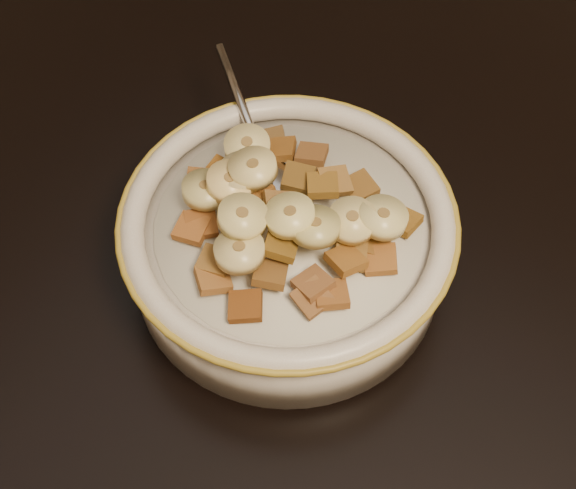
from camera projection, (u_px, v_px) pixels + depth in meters
The scene contains 47 objects.
floor at pixel (265, 485), 1.28m from camera, with size 4.00×4.50×0.10m, color #422816.
table at pixel (242, 173), 0.64m from camera, with size 1.40×0.90×0.04m, color black.
cereal_bowl at pixel (288, 248), 0.54m from camera, with size 0.21×0.21×0.05m, color silver.
milk at pixel (288, 226), 0.52m from camera, with size 0.18×0.18×0.00m, color beige.
spoon at pixel (272, 184), 0.54m from camera, with size 0.04×0.05×0.01m, color #B4B4B4.
cereal_square_0 at pixel (313, 298), 0.48m from camera, with size 0.02×0.02×0.01m, color brown.
cereal_square_1 at pixel (192, 228), 0.51m from camera, with size 0.02×0.02×0.01m, color brown.
cereal_square_2 at pixel (350, 254), 0.50m from camera, with size 0.02×0.02×0.01m, color brown.
cereal_square_3 at pixel (220, 173), 0.54m from camera, with size 0.02×0.02×0.01m, color brown.
cereal_square_4 at pixel (298, 178), 0.53m from camera, with size 0.02×0.02×0.01m, color brown.
cereal_square_5 at pixel (201, 224), 0.51m from camera, with size 0.02×0.02×0.01m, color brown.
cereal_square_6 at pixel (201, 181), 0.54m from camera, with size 0.02×0.02×0.01m, color brown.
cereal_square_7 at pixel (248, 155), 0.55m from camera, with size 0.02×0.02×0.01m, color brown.
cereal_square_8 at pixel (355, 216), 0.51m from camera, with size 0.02×0.02×0.01m, color olive.
cereal_square_9 at pixel (323, 185), 0.52m from camera, with size 0.02×0.02×0.01m, color #9C641D.
cereal_square_10 at pixel (366, 215), 0.51m from camera, with size 0.02×0.02×0.01m, color olive.
cereal_square_11 at pixel (270, 274), 0.49m from camera, with size 0.02×0.02×0.01m, color brown.
cereal_square_12 at pixel (255, 193), 0.51m from camera, with size 0.02×0.02×0.01m, color brown.
cereal_square_13 at pixel (332, 294), 0.48m from camera, with size 0.02×0.02×0.01m, color #955823.
cereal_square_14 at pixel (281, 246), 0.49m from camera, with size 0.02×0.02×0.01m, color brown.
cereal_square_15 at pixel (234, 193), 0.52m from camera, with size 0.02×0.02×0.01m, color brown.
cereal_square_16 at pixel (281, 205), 0.50m from camera, with size 0.02×0.02×0.01m, color brown.
cereal_square_17 at pixel (255, 172), 0.53m from camera, with size 0.02×0.02×0.01m, color brown.
cereal_square_18 at pixel (213, 279), 0.49m from camera, with size 0.02×0.02×0.01m, color olive.
cereal_square_19 at pixel (271, 140), 0.56m from camera, with size 0.02×0.02×0.01m, color brown.
cereal_square_20 at pixel (381, 260), 0.50m from camera, with size 0.02×0.02×0.01m, color #975B23.
cereal_square_21 at pixel (215, 261), 0.50m from camera, with size 0.02×0.02×0.01m, color #8D5D22.
cereal_square_22 at pixel (335, 181), 0.52m from camera, with size 0.02×0.02×0.01m, color #955F29.
cereal_square_23 at pixel (245, 306), 0.48m from camera, with size 0.02×0.02×0.01m, color #643311.
cereal_square_24 at pixel (312, 154), 0.54m from camera, with size 0.02×0.02×0.01m, color brown.
cereal_square_25 at pixel (359, 187), 0.53m from camera, with size 0.02×0.02×0.01m, color brown.
cereal_square_26 at pixel (402, 221), 0.52m from camera, with size 0.02×0.02×0.01m, color #8A5B1B.
cereal_square_27 at pixel (346, 260), 0.49m from camera, with size 0.02×0.02×0.01m, color #905817.
cereal_square_28 at pixel (313, 284), 0.48m from camera, with size 0.02×0.02×0.01m, color brown.
cereal_square_29 at pixel (373, 243), 0.51m from camera, with size 0.02×0.02×0.01m, color brown.
cereal_square_30 at pixel (280, 149), 0.55m from camera, with size 0.02×0.02×0.01m, color brown.
banana_slice_0 at pixel (290, 216), 0.49m from camera, with size 0.03×0.03×0.01m, color #FFF284.
banana_slice_1 at pixel (239, 251), 0.48m from camera, with size 0.03×0.03×0.01m, color beige.
banana_slice_2 at pixel (253, 168), 0.51m from camera, with size 0.03×0.03×0.01m, color #FDDC86.
banana_slice_3 at pixel (352, 221), 0.50m from camera, with size 0.03×0.03×0.01m, color beige.
banana_slice_4 at pixel (230, 182), 0.51m from camera, with size 0.03×0.03×0.01m, color #FFD888.
banana_slice_5 at pixel (383, 218), 0.50m from camera, with size 0.03×0.03×0.01m, color #F2DB86.
banana_slice_6 at pixel (206, 190), 0.52m from camera, with size 0.03×0.03×0.01m, color #C7BF80.
banana_slice_7 at pixel (242, 173), 0.51m from camera, with size 0.03×0.03×0.01m, color #D6C67B.
banana_slice_8 at pixel (243, 217), 0.49m from camera, with size 0.03×0.03×0.01m, color #F9E08D.
banana_slice_9 at pixel (315, 227), 0.49m from camera, with size 0.03×0.03×0.01m, color tan.
banana_slice_10 at pixel (247, 146), 0.53m from camera, with size 0.03×0.03×0.01m, color beige.
Camera 1 is at (0.24, -0.33, 1.23)m, focal length 50.00 mm.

